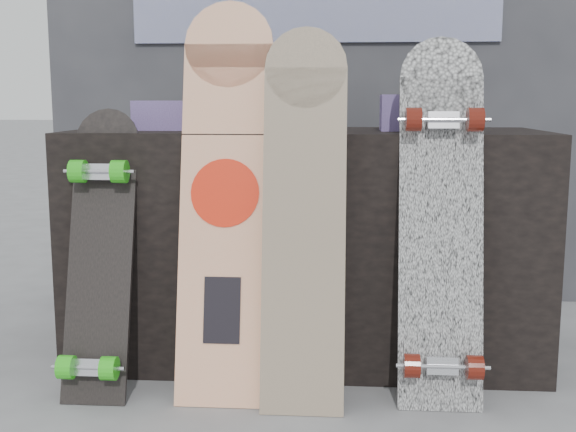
# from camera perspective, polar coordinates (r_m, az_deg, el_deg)

# --- Properties ---
(ground) EXTENTS (60.00, 60.00, 0.00)m
(ground) POSITION_cam_1_polar(r_m,az_deg,el_deg) (2.19, 0.73, -15.18)
(ground) COLOR slate
(ground) RESTS_ON ground
(vendor_table) EXTENTS (1.60, 0.60, 0.80)m
(vendor_table) POSITION_cam_1_polar(r_m,az_deg,el_deg) (2.55, 1.43, -2.23)
(vendor_table) COLOR black
(vendor_table) RESTS_ON ground
(booth) EXTENTS (2.40, 0.22, 2.20)m
(booth) POSITION_cam_1_polar(r_m,az_deg,el_deg) (3.35, 2.19, 12.57)
(booth) COLOR #333338
(booth) RESTS_ON ground
(merch_box_purple) EXTENTS (0.18, 0.12, 0.10)m
(merch_box_purple) POSITION_cam_1_polar(r_m,az_deg,el_deg) (2.53, -9.97, 7.83)
(merch_box_purple) COLOR #533E7F
(merch_box_purple) RESTS_ON vendor_table
(merch_box_small) EXTENTS (0.14, 0.14, 0.12)m
(merch_box_small) POSITION_cam_1_polar(r_m,az_deg,el_deg) (2.47, 8.97, 8.06)
(merch_box_small) COLOR #533E7F
(merch_box_small) RESTS_ON vendor_table
(merch_box_flat) EXTENTS (0.22, 0.10, 0.06)m
(merch_box_flat) POSITION_cam_1_polar(r_m,az_deg,el_deg) (2.56, -0.97, 7.54)
(merch_box_flat) COLOR #D1B78C
(merch_box_flat) RESTS_ON vendor_table
(longboard_geisha) EXTENTS (0.28, 0.32, 1.21)m
(longboard_geisha) POSITION_cam_1_polar(r_m,az_deg,el_deg) (2.21, -4.96, 2.27)
(longboard_geisha) COLOR beige
(longboard_geisha) RESTS_ON ground
(longboard_celtic) EXTENTS (0.24, 0.24, 1.12)m
(longboard_celtic) POSITION_cam_1_polar(r_m,az_deg,el_deg) (2.11, 1.29, 0.75)
(longboard_celtic) COLOR beige
(longboard_celtic) RESTS_ON ground
(longboard_cascadia) EXTENTS (0.25, 0.31, 1.09)m
(longboard_cascadia) POSITION_cam_1_polar(r_m,az_deg,el_deg) (2.18, 12.02, 0.06)
(longboard_cascadia) COLOR white
(longboard_cascadia) RESTS_ON ground
(skateboard_dark) EXTENTS (0.20, 0.33, 0.88)m
(skateboard_dark) POSITION_cam_1_polar(r_m,az_deg,el_deg) (2.28, -14.67, -2.61)
(skateboard_dark) COLOR black
(skateboard_dark) RESTS_ON ground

